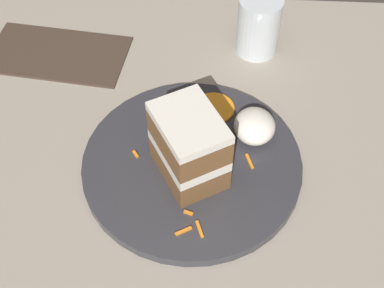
% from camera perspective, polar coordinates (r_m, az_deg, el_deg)
% --- Properties ---
extents(ground_plane, '(6.00, 6.00, 0.00)m').
position_cam_1_polar(ground_plane, '(0.74, -3.09, -6.96)').
color(ground_plane, '#38332D').
rests_on(ground_plane, ground).
extents(dining_table, '(0.91, 1.14, 0.02)m').
position_cam_1_polar(dining_table, '(0.73, -3.13, -6.49)').
color(dining_table, gray).
rests_on(dining_table, ground).
extents(plate, '(0.31, 0.31, 0.02)m').
position_cam_1_polar(plate, '(0.75, 0.00, -2.16)').
color(plate, '#333338').
rests_on(plate, dining_table).
extents(cake_slice, '(0.12, 0.11, 0.11)m').
position_cam_1_polar(cake_slice, '(0.69, -0.32, -0.26)').
color(cake_slice, brown).
rests_on(cake_slice, plate).
extents(cream_dollop, '(0.07, 0.06, 0.04)m').
position_cam_1_polar(cream_dollop, '(0.76, 6.68, 1.93)').
color(cream_dollop, white).
rests_on(cream_dollop, plate).
extents(orange_garnish, '(0.06, 0.06, 0.00)m').
position_cam_1_polar(orange_garnish, '(0.80, 2.32, 3.82)').
color(orange_garnish, orange).
rests_on(orange_garnish, plate).
extents(carrot_shreds_scatter, '(0.21, 0.17, 0.00)m').
position_cam_1_polar(carrot_shreds_scatter, '(0.73, 0.69, -2.41)').
color(carrot_shreds_scatter, orange).
rests_on(carrot_shreds_scatter, plate).
extents(drinking_glass, '(0.07, 0.07, 0.10)m').
position_cam_1_polar(drinking_glass, '(0.90, 7.08, 12.10)').
color(drinking_glass, silver).
rests_on(drinking_glass, dining_table).
extents(menu_card, '(0.15, 0.24, 0.00)m').
position_cam_1_polar(menu_card, '(0.94, -14.15, 9.29)').
color(menu_card, '#423328').
rests_on(menu_card, dining_table).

